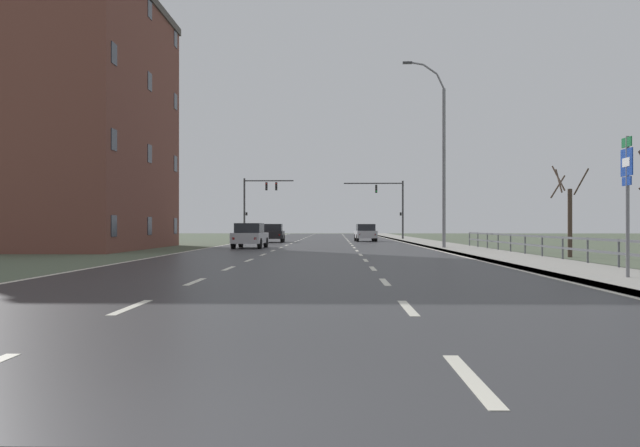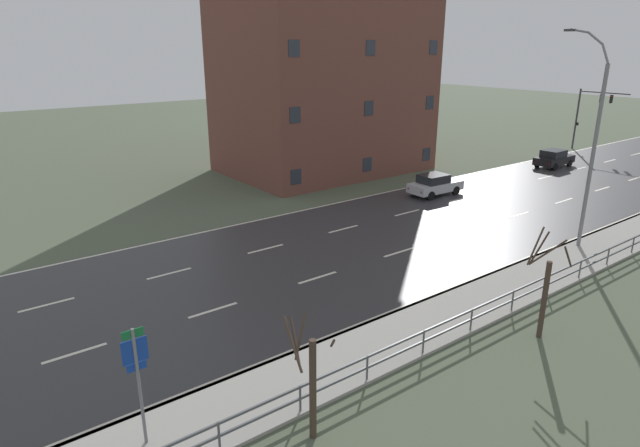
{
  "view_description": "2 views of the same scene",
  "coord_description": "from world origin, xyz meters",
  "px_view_note": "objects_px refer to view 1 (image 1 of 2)",
  "views": [
    {
      "loc": [
        1.11,
        -4.31,
        1.4
      ],
      "look_at": [
        -0.05,
        49.58,
        1.59
      ],
      "focal_mm": 39.19,
      "sensor_mm": 36.0,
      "label": 1
    },
    {
      "loc": [
        20.84,
        9.79,
        10.49
      ],
      "look_at": [
        0.0,
        25.5,
        1.7
      ],
      "focal_mm": 30.07,
      "sensor_mm": 36.0,
      "label": 2
    }
  ],
  "objects_px": {
    "traffic_signal_right": "(391,200)",
    "traffic_signal_left": "(256,198)",
    "car_far_left": "(365,233)",
    "car_near_left": "(273,233)",
    "highway_sign": "(627,188)",
    "car_far_right": "(250,235)",
    "brick_building": "(56,120)",
    "street_lamp_midground": "(441,157)"
  },
  "relations": [
    {
      "from": "brick_building",
      "to": "street_lamp_midground",
      "type": "bearing_deg",
      "value": -1.27
    },
    {
      "from": "car_far_right",
      "to": "car_near_left",
      "type": "relative_size",
      "value": 1.01
    },
    {
      "from": "street_lamp_midground",
      "to": "car_far_left",
      "type": "height_order",
      "value": "street_lamp_midground"
    },
    {
      "from": "car_far_left",
      "to": "car_far_right",
      "type": "height_order",
      "value": "same"
    },
    {
      "from": "street_lamp_midground",
      "to": "highway_sign",
      "type": "relative_size",
      "value": 3.09
    },
    {
      "from": "car_far_right",
      "to": "brick_building",
      "type": "height_order",
      "value": "brick_building"
    },
    {
      "from": "traffic_signal_right",
      "to": "brick_building",
      "type": "xyz_separation_m",
      "value": [
        -22.64,
        -27.78,
        3.88
      ]
    },
    {
      "from": "brick_building",
      "to": "traffic_signal_left",
      "type": "bearing_deg",
      "value": 71.13
    },
    {
      "from": "street_lamp_midground",
      "to": "highway_sign",
      "type": "distance_m",
      "value": 24.36
    },
    {
      "from": "car_far_right",
      "to": "brick_building",
      "type": "bearing_deg",
      "value": -171.19
    },
    {
      "from": "street_lamp_midground",
      "to": "car_far_left",
      "type": "bearing_deg",
      "value": 99.73
    },
    {
      "from": "car_far_left",
      "to": "highway_sign",
      "type": "bearing_deg",
      "value": -86.77
    },
    {
      "from": "car_far_right",
      "to": "traffic_signal_right",
      "type": "bearing_deg",
      "value": 70.27
    },
    {
      "from": "street_lamp_midground",
      "to": "brick_building",
      "type": "relative_size",
      "value": 0.68
    },
    {
      "from": "highway_sign",
      "to": "traffic_signal_left",
      "type": "relative_size",
      "value": 0.59
    },
    {
      "from": "traffic_signal_left",
      "to": "car_far_left",
      "type": "bearing_deg",
      "value": -31.51
    },
    {
      "from": "car_near_left",
      "to": "brick_building",
      "type": "height_order",
      "value": "brick_building"
    },
    {
      "from": "car_far_right",
      "to": "traffic_signal_left",
      "type": "bearing_deg",
      "value": 98.23
    },
    {
      "from": "street_lamp_midground",
      "to": "brick_building",
      "type": "xyz_separation_m",
      "value": [
        -23.35,
        0.52,
        2.36
      ]
    },
    {
      "from": "highway_sign",
      "to": "car_far_right",
      "type": "distance_m",
      "value": 28.84
    },
    {
      "from": "traffic_signal_right",
      "to": "brick_building",
      "type": "relative_size",
      "value": 0.36
    },
    {
      "from": "car_far_left",
      "to": "car_far_right",
      "type": "xyz_separation_m",
      "value": [
        -8.05,
        -19.21,
        0.0
      ]
    },
    {
      "from": "highway_sign",
      "to": "car_far_right",
      "type": "bearing_deg",
      "value": 115.94
    },
    {
      "from": "car_far_left",
      "to": "car_near_left",
      "type": "bearing_deg",
      "value": -158.41
    },
    {
      "from": "highway_sign",
      "to": "car_far_left",
      "type": "height_order",
      "value": "highway_sign"
    },
    {
      "from": "car_far_right",
      "to": "brick_building",
      "type": "xyz_separation_m",
      "value": [
        -11.7,
        -1.26,
        7.05
      ]
    },
    {
      "from": "traffic_signal_left",
      "to": "car_far_left",
      "type": "xyz_separation_m",
      "value": [
        10.55,
        -6.47,
        -3.41
      ]
    },
    {
      "from": "street_lamp_midground",
      "to": "car_near_left",
      "type": "bearing_deg",
      "value": 123.68
    },
    {
      "from": "traffic_signal_right",
      "to": "car_near_left",
      "type": "xyz_separation_m",
      "value": [
        -10.88,
        -10.89,
        -3.17
      ]
    },
    {
      "from": "traffic_signal_right",
      "to": "car_near_left",
      "type": "height_order",
      "value": "traffic_signal_right"
    },
    {
      "from": "car_far_left",
      "to": "car_far_right",
      "type": "distance_m",
      "value": 20.83
    },
    {
      "from": "highway_sign",
      "to": "brick_building",
      "type": "relative_size",
      "value": 0.22
    },
    {
      "from": "street_lamp_midground",
      "to": "car_far_right",
      "type": "height_order",
      "value": "street_lamp_midground"
    },
    {
      "from": "car_near_left",
      "to": "traffic_signal_left",
      "type": "bearing_deg",
      "value": 102.97
    },
    {
      "from": "traffic_signal_right",
      "to": "brick_building",
      "type": "distance_m",
      "value": 36.04
    },
    {
      "from": "traffic_signal_right",
      "to": "car_far_right",
      "type": "bearing_deg",
      "value": -112.41
    },
    {
      "from": "traffic_signal_right",
      "to": "car_near_left",
      "type": "relative_size",
      "value": 1.45
    },
    {
      "from": "traffic_signal_right",
      "to": "traffic_signal_left",
      "type": "height_order",
      "value": "traffic_signal_left"
    },
    {
      "from": "traffic_signal_right",
      "to": "car_far_right",
      "type": "height_order",
      "value": "traffic_signal_right"
    },
    {
      "from": "car_far_left",
      "to": "brick_building",
      "type": "relative_size",
      "value": 0.25
    },
    {
      "from": "highway_sign",
      "to": "traffic_signal_left",
      "type": "height_order",
      "value": "traffic_signal_left"
    },
    {
      "from": "highway_sign",
      "to": "traffic_signal_right",
      "type": "xyz_separation_m",
      "value": [
        -1.66,
        52.43,
        1.65
      ]
    }
  ]
}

